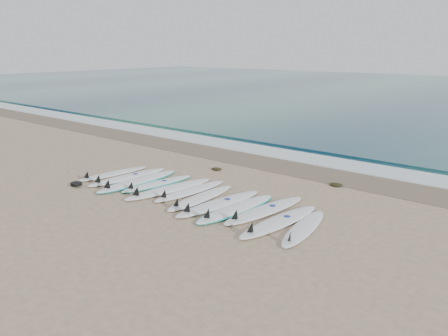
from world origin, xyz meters
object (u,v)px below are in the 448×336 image
Objects in this scene: surfboard_11 at (303,228)px; leash_coil at (76,184)px; surfboard_0 at (111,174)px; surfboard_6 at (199,198)px.

surfboard_11 is 5.17× the size of leash_coil.
surfboard_0 reaches higher than surfboard_11.
surfboard_0 is 1.30m from leash_coil.
surfboard_11 is (3.08, -0.05, -0.00)m from surfboard_6.
surfboard_6 is at bearing 7.54° from surfboard_0.
surfboard_0 is 3.66m from surfboard_6.
surfboard_0 is at bearing 177.85° from surfboard_6.
surfboard_6 is at bearing 169.48° from surfboard_11.
surfboard_11 is at bearing -3.54° from surfboard_6.
surfboard_0 is 1.03× the size of surfboard_11.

